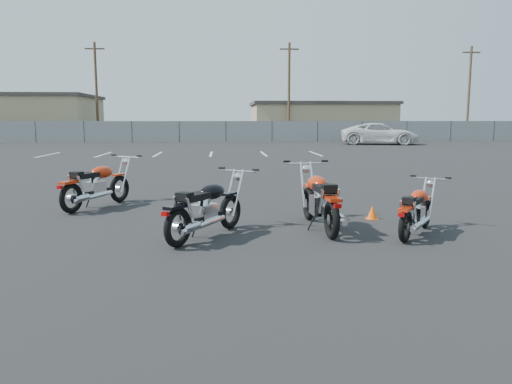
{
  "coord_description": "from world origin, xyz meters",
  "views": [
    {
      "loc": [
        -0.43,
        -8.39,
        1.97
      ],
      "look_at": [
        0.2,
        0.6,
        0.65
      ],
      "focal_mm": 35.0,
      "sensor_mm": 36.0,
      "label": 1
    }
  ],
  "objects": [
    {
      "name": "tan_building_east",
      "position": [
        10.0,
        44.0,
        1.86
      ],
      "size": [
        14.4,
        9.4,
        3.7
      ],
      "color": "tan",
      "rests_on": "ground"
    },
    {
      "name": "utility_pole_c",
      "position": [
        6.0,
        39.0,
        4.69
      ],
      "size": [
        1.8,
        0.24,
        9.0
      ],
      "color": "#463120",
      "rests_on": "ground"
    },
    {
      "name": "parking_line_stripes",
      "position": [
        -2.5,
        20.0,
        0.0
      ],
      "size": [
        15.12,
        4.0,
        0.01
      ],
      "color": "silver",
      "rests_on": "ground"
    },
    {
      "name": "motorcycle_rear_red",
      "position": [
        2.89,
        -0.23,
        0.42
      ],
      "size": [
        1.42,
        1.73,
        0.93
      ],
      "color": "black",
      "rests_on": "ground"
    },
    {
      "name": "ground",
      "position": [
        0.0,
        0.0,
        0.0
      ],
      "size": [
        120.0,
        120.0,
        0.0
      ],
      "primitive_type": "plane",
      "color": "black",
      "rests_on": "ground"
    },
    {
      "name": "white_van",
      "position": [
        11.98,
        30.09,
        1.31
      ],
      "size": [
        4.11,
        7.33,
        2.63
      ],
      "primitive_type": "imported",
      "rotation": [
        0.0,
        0.0,
        1.37
      ],
      "color": "silver",
      "rests_on": "ground"
    },
    {
      "name": "training_cone_near",
      "position": [
        2.55,
        1.16,
        0.13
      ],
      "size": [
        0.23,
        0.23,
        0.27
      ],
      "color": "#F75C0D",
      "rests_on": "ground"
    },
    {
      "name": "chainlink_fence",
      "position": [
        -0.0,
        35.0,
        0.9
      ],
      "size": [
        80.06,
        0.06,
        1.8
      ],
      "color": "slate",
      "rests_on": "ground"
    },
    {
      "name": "utility_pole_d",
      "position": [
        24.0,
        40.0,
        4.69
      ],
      "size": [
        1.8,
        0.24,
        9.0
      ],
      "color": "#463120",
      "rests_on": "ground"
    },
    {
      "name": "motorcycle_third_red",
      "position": [
        1.34,
        0.36,
        0.53
      ],
      "size": [
        0.91,
        2.36,
        1.15
      ],
      "color": "black",
      "rests_on": "ground"
    },
    {
      "name": "motorcycle_second_black",
      "position": [
        -0.69,
        -0.17,
        0.49
      ],
      "size": [
        1.58,
        2.06,
        1.09
      ],
      "color": "black",
      "rests_on": "ground"
    },
    {
      "name": "motorcycle_front_red",
      "position": [
        -3.21,
        2.88,
        0.51
      ],
      "size": [
        1.47,
        2.2,
        1.12
      ],
      "color": "black",
      "rests_on": "ground"
    },
    {
      "name": "utility_pole_b",
      "position": [
        -12.0,
        40.0,
        4.69
      ],
      "size": [
        1.8,
        0.24,
        9.0
      ],
      "color": "#463120",
      "rests_on": "ground"
    }
  ]
}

